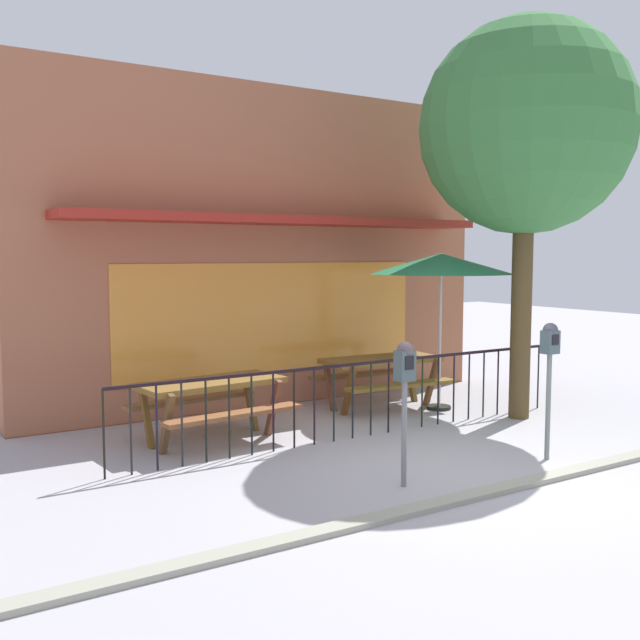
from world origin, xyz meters
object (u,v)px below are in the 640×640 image
picnic_table_left (211,393)px  street_tree (526,129)px  picnic_table_right (381,368)px  parking_meter_near (550,354)px  patio_umbrella (441,265)px  parking_meter_far (405,375)px

picnic_table_left → street_tree: (4.26, -1.11, 3.45)m
picnic_table_right → parking_meter_near: parking_meter_near is taller
patio_umbrella → parking_meter_near: bearing=-105.5°
parking_meter_far → street_tree: size_ratio=0.26×
picnic_table_right → parking_meter_near: (-0.04, -3.21, 0.60)m
parking_meter_near → street_tree: bearing=51.0°
picnic_table_right → street_tree: street_tree is taller
picnic_table_right → parking_meter_far: (-2.03, -3.09, 0.52)m
patio_umbrella → street_tree: size_ratio=0.42×
patio_umbrella → parking_meter_far: (-2.74, -2.57, -1.04)m
picnic_table_left → street_tree: 5.59m
street_tree → parking_meter_near: bearing=-129.0°
picnic_table_right → patio_umbrella: size_ratio=0.80×
street_tree → parking_meter_far: bearing=-155.2°
patio_umbrella → street_tree: bearing=-60.4°
picnic_table_left → parking_meter_near: 4.06m
parking_meter_far → patio_umbrella: bearing=43.2°
parking_meter_far → street_tree: bearing=24.8°
patio_umbrella → picnic_table_right: bearing=143.4°
patio_umbrella → parking_meter_near: patio_umbrella is taller
parking_meter_far → street_tree: street_tree is taller
picnic_table_left → street_tree: street_tree is taller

